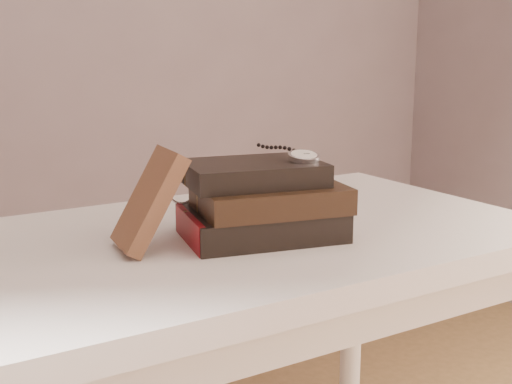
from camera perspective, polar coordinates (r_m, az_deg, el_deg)
table at (r=1.16m, az=-1.09°, el=-7.59°), size 1.00×0.60×0.75m
book_stack at (r=1.08m, az=0.53°, el=-0.88°), size 0.27×0.22×0.12m
journal at (r=1.02m, az=-8.94°, el=-0.70°), size 0.11×0.11×0.15m
pocket_watch at (r=1.08m, az=3.84°, el=3.05°), size 0.06×0.16×0.02m
eyeglasses at (r=1.13m, az=-5.06°, el=0.31°), size 0.12×0.14×0.05m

